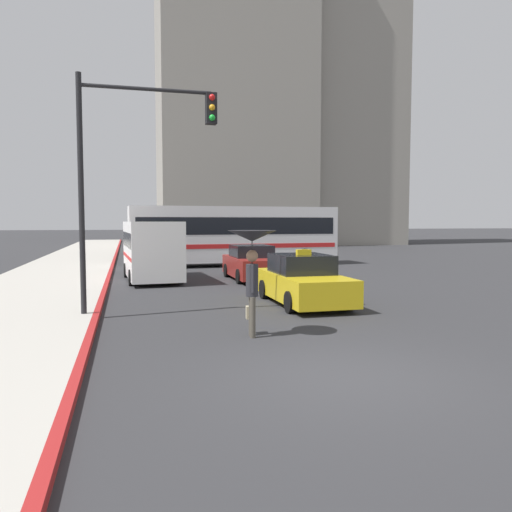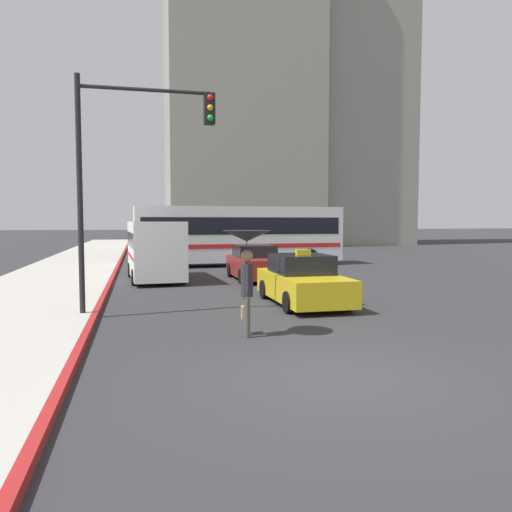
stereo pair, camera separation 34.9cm
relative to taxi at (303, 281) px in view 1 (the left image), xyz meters
The scene contains 9 objects.
ground_plane 7.09m from the taxi, 104.18° to the right, with size 300.00×300.00×0.00m, color #2D2D30.
taxi is the anchor object (origin of this frame).
sedan_red 6.47m from the taxi, 89.54° to the left, with size 1.91×4.14×1.46m.
ambulance_van 8.36m from the taxi, 119.51° to the left, with size 2.32×5.28×2.47m.
city_bus 13.48m from the taxi, 86.76° to the left, with size 11.62×2.99×3.30m.
pedestrian_with_umbrella 4.71m from the taxi, 123.70° to the right, with size 1.04×1.04×2.28m.
traffic_light 6.09m from the taxi, 169.92° to the right, with size 3.50×0.38×6.13m.
building_tower_near 40.31m from the taxi, 81.18° to the left, with size 15.08×9.52×34.57m.
building_tower_far 45.24m from the taxi, 64.77° to the left, with size 11.92×9.79×34.86m.
Camera 1 is at (-3.37, -7.20, 2.47)m, focal length 35.00 mm.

